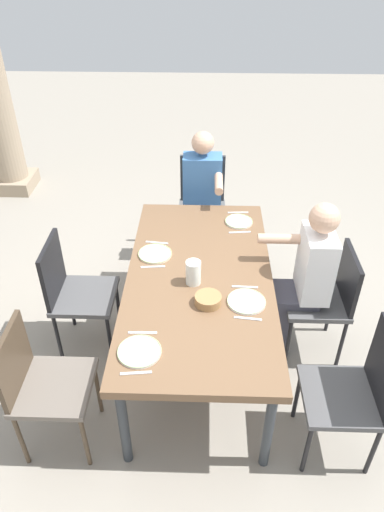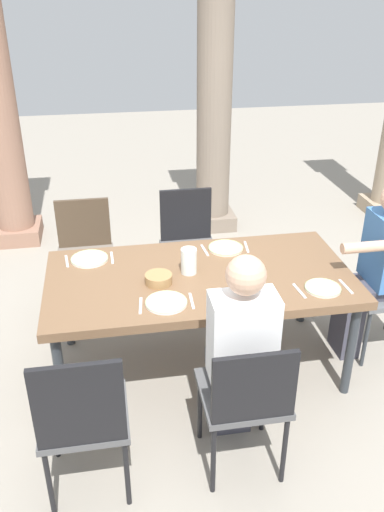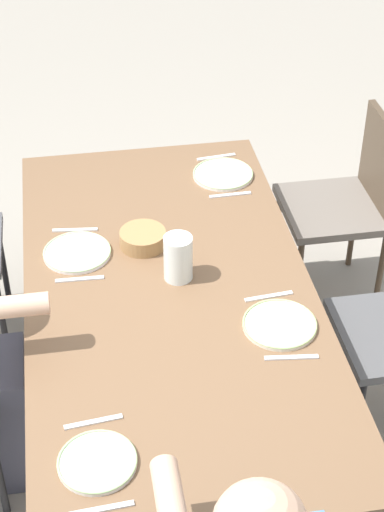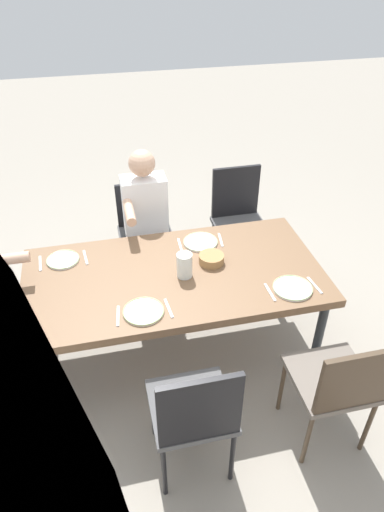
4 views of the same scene
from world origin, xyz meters
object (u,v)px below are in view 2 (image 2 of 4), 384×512
(plate_2, at_px, (226,248))
(bread_basket, at_px, (159,279))
(chair_west_south, at_px, (83,415))
(diner_man_white, at_px, (374,268))
(plate_1, at_px, (166,302))
(chair_west_north, at_px, (85,248))
(chair_mid_south, at_px, (246,396))
(plate_3, at_px, (323,288))
(dining_table, at_px, (200,283))
(chair_mid_north, at_px, (188,240))
(diner_woman_green, at_px, (239,350))
(water_pitcher, at_px, (189,262))
(stone_column_centre, at_px, (214,95))
(plate_0, at_px, (89,259))

(plate_2, xyz_separation_m, bread_basket, (-0.52, -0.39, 0.02))
(chair_west_south, xyz_separation_m, diner_man_white, (1.95, 0.92, 0.14))
(plate_1, bearing_deg, chair_west_north, 112.08)
(chair_mid_south, xyz_separation_m, plate_3, (0.63, 0.61, 0.22))
(dining_table, distance_m, chair_mid_north, 0.93)
(diner_woman_green, height_order, water_pitcher, diner_woman_green)
(dining_table, relative_size, chair_west_north, 2.18)
(plate_1, relative_size, plate_2, 1.01)
(diner_man_white, bearing_deg, bread_basket, -177.81)
(diner_man_white, xyz_separation_m, plate_2, (-0.96, 0.33, 0.07))
(stone_column_centre, bearing_deg, chair_mid_south, -98.72)
(chair_mid_north, distance_m, plate_0, 0.99)
(dining_table, height_order, plate_1, plate_1)
(chair_west_north, distance_m, chair_west_south, 1.83)
(dining_table, distance_m, stone_column_centre, 2.50)
(plate_2, bearing_deg, diner_woman_green, -99.05)
(diner_man_white, bearing_deg, water_pitcher, 178.06)
(dining_table, xyz_separation_m, plate_3, (0.71, -0.30, 0.07))
(dining_table, bearing_deg, plate_3, -23.12)
(chair_mid_south, distance_m, plate_2, 1.27)
(chair_mid_south, xyz_separation_m, bread_basket, (-0.35, 0.85, 0.24))
(diner_woman_green, xyz_separation_m, plate_3, (0.63, 0.42, 0.07))
(chair_west_north, bearing_deg, plate_2, -30.56)
(dining_table, relative_size, water_pitcher, 11.59)
(chair_mid_south, distance_m, water_pitcher, 1.00)
(dining_table, height_order, water_pitcher, water_pitcher)
(plate_2, relative_size, water_pitcher, 1.45)
(chair_west_north, xyz_separation_m, plate_1, (0.49, -1.22, 0.21))
(chair_west_south, relative_size, plate_1, 3.81)
(chair_mid_south, relative_size, plate_2, 3.63)
(water_pitcher, bearing_deg, plate_0, 155.81)
(chair_mid_north, xyz_separation_m, chair_mid_south, (0.00, -1.83, -0.01))
(diner_man_white, bearing_deg, plate_3, -148.95)
(chair_mid_north, distance_m, water_pitcher, 0.93)
(chair_mid_north, relative_size, plate_1, 3.76)
(plate_0, bearing_deg, plate_1, -54.83)
(chair_mid_north, height_order, plate_3, chair_mid_north)
(diner_man_white, distance_m, plate_3, 0.58)
(water_pitcher, xyz_separation_m, bread_basket, (-0.21, -0.10, -0.05))
(plate_0, bearing_deg, plate_3, -24.03)
(chair_west_north, xyz_separation_m, plate_0, (0.05, -0.59, 0.21))
(dining_table, distance_m, chair_west_south, 1.19)
(chair_mid_north, bearing_deg, plate_0, -142.38)
(chair_west_south, xyz_separation_m, plate_3, (1.46, 0.62, 0.21))
(chair_mid_north, relative_size, chair_mid_south, 1.05)
(plate_3, height_order, water_pitcher, water_pitcher)
(chair_west_south, xyz_separation_m, plate_1, (0.49, 0.62, 0.21))
(plate_3, bearing_deg, chair_west_south, -157.00)
(plate_0, bearing_deg, dining_table, -24.94)
(chair_mid_south, relative_size, stone_column_centre, 0.31)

